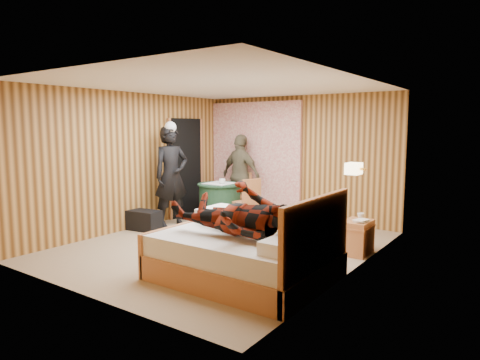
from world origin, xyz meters
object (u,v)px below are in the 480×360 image
Objects in this scene: man_at_table at (241,175)px; man_on_bed at (239,202)px; nightstand at (357,237)px; wall_lamp at (354,169)px; woman_standing at (171,176)px; chair_far at (240,191)px; duffel_bag at (143,220)px; bed at (248,252)px; chair_near at (248,199)px; round_table at (220,202)px.

man_at_table is 3.99m from man_on_bed.
nightstand is 3.32m from man_at_table.
woman_standing is at bearing 178.06° from wall_lamp.
chair_far is 2.20m from duffel_bag.
wall_lamp is 1.09m from nightstand.
chair_far is (-3.00, 1.26, 0.28)m from nightstand.
chair_far is at bearing -2.95° from woman_standing.
duffel_bag is at bearing 161.94° from bed.
nightstand is 0.29× the size of man_on_bed.
man_at_table reaches higher than wall_lamp.
duffel_bag is (-0.73, -2.04, -0.36)m from chair_far.
man_on_bed is (-0.77, -1.65, -0.31)m from wall_lamp.
chair_far is (-2.24, 3.01, 0.22)m from bed.
nightstand is at bearing 69.83° from man_on_bed.
bed is at bearing -50.73° from chair_far.
bed is 1.92m from nightstand.
duffel_bag is (-1.42, -1.34, -0.35)m from chair_near.
wall_lamp is at bearing 64.88° from man_on_bed.
chair_near is 3.03m from man_on_bed.
woman_standing is (-3.60, 0.12, -0.35)m from wall_lamp.
bed is at bearing -101.13° from woman_standing.
chair_far is 1.02× the size of chair_near.
wall_lamp reaches higher than chair_near.
chair_far is 1.63m from woman_standing.
nightstand is at bearing -20.07° from chair_far.
bed is 3.22× the size of duffel_bag.
man_on_bed is (1.58, -2.54, 0.45)m from chair_near.
man_on_bed is (-0.73, -1.99, 0.73)m from nightstand.
nightstand is 0.30× the size of man_at_table.
woman_standing reaches higher than duffel_bag.
wall_lamp is 3.30m from round_table.
round_table is (-3.04, 0.90, -0.91)m from wall_lamp.
chair_near is 1.44× the size of duffel_bag.
bed is at bearing 54.09° from chair_near.
man_at_table is (0.55, 1.51, -0.09)m from woman_standing.
man_on_bed is at bearing -29.31° from duffel_bag.
chair_far is 3.98m from man_on_bed.
woman_standing is (-1.24, -0.77, 0.42)m from chair_near.
chair_far is 0.53× the size of man_on_bed.
woman_standing is at bearing 65.36° from duffel_bag.
wall_lamp is 0.15× the size of man_on_bed.
man_at_table is (0.73, 2.08, 0.68)m from duffel_bag.
woman_standing is at bearing -38.12° from chair_near.
man_at_table is (-2.24, 3.05, 0.54)m from bed.
man_on_bed is at bearing -115.12° from wall_lamp.
man_on_bed reaches higher than nightstand.
man_on_bed is at bearing 134.23° from man_at_table.
nightstand is 0.82× the size of duffel_bag.
duffel_bag is (-2.97, 0.97, -0.14)m from bed.
wall_lamp reaches higher than nightstand.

